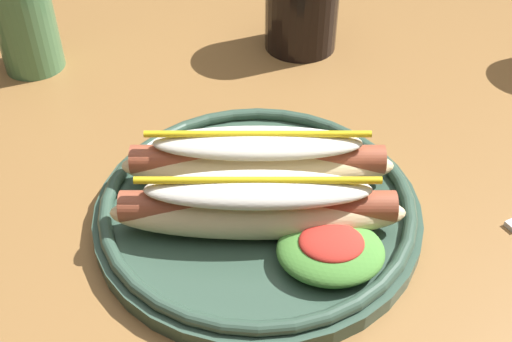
{
  "coord_description": "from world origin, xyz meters",
  "views": [
    {
      "loc": [
        -0.07,
        -0.47,
        1.14
      ],
      "look_at": [
        -0.07,
        -0.04,
        0.77
      ],
      "focal_mm": 44.47,
      "sensor_mm": 36.0,
      "label": 1
    }
  ],
  "objects": [
    {
      "name": "soda_cup",
      "position": [
        -0.02,
        0.24,
        0.8
      ],
      "size": [
        0.09,
        0.09,
        0.12
      ],
      "primitive_type": "cylinder",
      "color": "black",
      "rests_on": "dining_table"
    },
    {
      "name": "dining_table",
      "position": [
        0.0,
        0.0,
        0.64
      ],
      "size": [
        1.28,
        0.86,
        0.74
      ],
      "color": "olive",
      "rests_on": "ground_plane"
    },
    {
      "name": "hot_dog_plate",
      "position": [
        -0.07,
        -0.07,
        0.77
      ],
      "size": [
        0.29,
        0.29,
        0.08
      ],
      "color": "#334C3D",
      "rests_on": "dining_table"
    }
  ]
}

